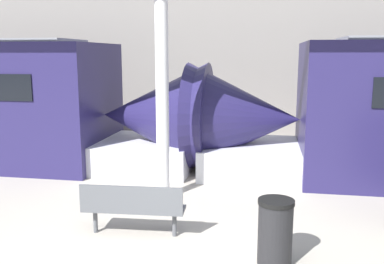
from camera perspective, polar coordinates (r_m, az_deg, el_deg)
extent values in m
cube|color=gray|center=(14.43, 5.37, 8.97)|extent=(56.00, 0.20, 5.00)
cone|color=#231E4C|center=(10.31, 6.82, 1.85)|extent=(2.67, 2.63, 2.63)
cube|color=silver|center=(10.49, 8.10, -3.43)|extent=(2.40, 2.46, 0.70)
cone|color=#231E4C|center=(10.65, -4.92, 2.15)|extent=(2.67, 2.63, 2.63)
cube|color=silver|center=(10.89, -6.13, -2.87)|extent=(2.40, 2.46, 0.70)
cube|color=#4C4F54|center=(6.90, -7.72, -10.05)|extent=(1.63, 0.53, 0.04)
cube|color=#4C4F54|center=(6.64, -8.19, -8.84)|extent=(1.60, 0.13, 0.41)
cylinder|color=#4C4F54|center=(7.16, -12.75, -11.38)|extent=(0.07, 0.07, 0.41)
cylinder|color=#4C4F54|center=(6.86, -2.35, -12.11)|extent=(0.07, 0.07, 0.41)
cylinder|color=black|center=(6.04, 11.02, -13.22)|extent=(0.47, 0.47, 0.85)
cylinder|color=black|center=(5.88, 11.17, -9.14)|extent=(0.49, 0.49, 0.06)
cylinder|color=silver|center=(8.25, -3.99, 4.47)|extent=(0.25, 0.25, 3.97)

